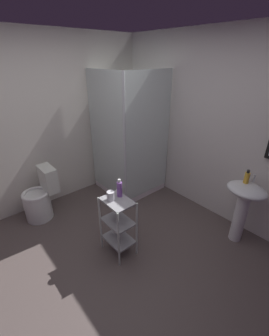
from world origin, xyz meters
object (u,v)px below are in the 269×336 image
object	(u,v)px
rinse_cup	(111,196)
hand_soap_bottle	(247,177)
pedestal_sink	(244,202)
shower_stall	(129,167)
conditioner_bottle_purple	(120,189)
toilet	(40,198)
storage_cart	(118,222)

from	to	relation	value
rinse_cup	hand_soap_bottle	bearing A→B (deg)	58.50
pedestal_sink	shower_stall	bearing A→B (deg)	-170.70
conditioner_bottle_purple	rinse_cup	xyz separation A→B (m)	(-0.00, -0.12, -0.04)
hand_soap_bottle	conditioner_bottle_purple	xyz separation A→B (m)	(-0.83, -1.24, -0.05)
shower_stall	pedestal_sink	distance (m)	1.86
pedestal_sink	toilet	size ratio (longest dim) A/B	1.07
conditioner_bottle_purple	rinse_cup	world-z (taller)	conditioner_bottle_purple
conditioner_bottle_purple	pedestal_sink	bearing A→B (deg)	54.03
storage_cart	conditioner_bottle_purple	world-z (taller)	conditioner_bottle_purple
hand_soap_bottle	conditioner_bottle_purple	size ratio (longest dim) A/B	0.79
storage_cart	rinse_cup	world-z (taller)	rinse_cup
pedestal_sink	hand_soap_bottle	xyz separation A→B (m)	(-0.05, 0.03, 0.30)
pedestal_sink	rinse_cup	bearing A→B (deg)	-123.54
storage_cart	toilet	bearing A→B (deg)	-160.22
shower_stall	hand_soap_bottle	size ratio (longest dim) A/B	11.85
hand_soap_bottle	rinse_cup	distance (m)	1.60
conditioner_bottle_purple	rinse_cup	distance (m)	0.13
rinse_cup	shower_stall	bearing A→B (deg)	132.85
toilet	rinse_cup	distance (m)	1.37
pedestal_sink	toilet	xyz separation A→B (m)	(-2.09, -1.74, -0.26)
toilet	shower_stall	bearing A→B (deg)	79.64
toilet	conditioner_bottle_purple	size ratio (longest dim) A/B	3.53
toilet	rinse_cup	bearing A→B (deg)	18.63
shower_stall	conditioner_bottle_purple	xyz separation A→B (m)	(0.96, -0.91, 0.37)
pedestal_sink	conditioner_bottle_purple	world-z (taller)	conditioner_bottle_purple
toilet	conditioner_bottle_purple	bearing A→B (deg)	23.50
pedestal_sink	hand_soap_bottle	distance (m)	0.31
shower_stall	rinse_cup	xyz separation A→B (m)	(0.95, -1.03, 0.33)
hand_soap_bottle	conditioner_bottle_purple	bearing A→B (deg)	-123.79
conditioner_bottle_purple	rinse_cup	size ratio (longest dim) A/B	2.05
toilet	pedestal_sink	bearing A→B (deg)	39.66
shower_stall	storage_cart	bearing A→B (deg)	-44.23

